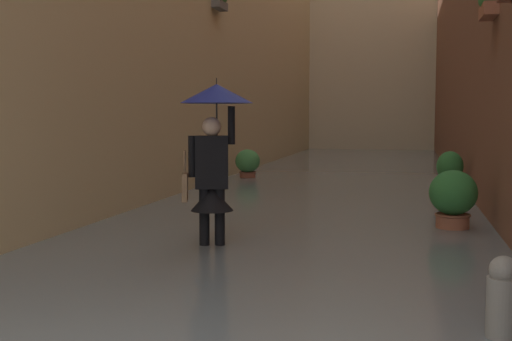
# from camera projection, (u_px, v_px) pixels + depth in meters

# --- Properties ---
(ground_plane) EXTENTS (67.26, 67.26, 0.00)m
(ground_plane) POSITION_uv_depth(u_px,v_px,m) (340.00, 184.00, 16.00)
(ground_plane) COLOR slate
(flood_water) EXTENTS (6.27, 32.91, 0.15)m
(flood_water) POSITION_uv_depth(u_px,v_px,m) (340.00, 181.00, 15.99)
(flood_water) COLOR slate
(flood_water) RESTS_ON ground_plane
(building_facade_far) EXTENTS (9.07, 1.80, 11.05)m
(building_facade_far) POSITION_uv_depth(u_px,v_px,m) (373.00, 29.00, 29.47)
(building_facade_far) COLOR beige
(building_facade_far) RESTS_ON ground_plane
(person_wading) EXTENTS (0.85, 0.85, 2.10)m
(person_wading) POSITION_uv_depth(u_px,v_px,m) (214.00, 141.00, 7.60)
(person_wading) COLOR #4C4233
(person_wading) RESTS_ON ground_plane
(potted_plant_near_left) EXTENTS (0.64, 0.64, 0.93)m
(potted_plant_near_left) POSITION_uv_depth(u_px,v_px,m) (453.00, 200.00, 8.84)
(potted_plant_near_left) COLOR #9E563D
(potted_plant_near_left) RESTS_ON ground_plane
(potted_plant_far_left) EXTENTS (0.50, 0.50, 0.98)m
(potted_plant_far_left) POSITION_uv_depth(u_px,v_px,m) (450.00, 175.00, 12.58)
(potted_plant_far_left) COLOR #9E563D
(potted_plant_far_left) RESTS_ON ground_plane
(potted_plant_mid_right) EXTENTS (0.60, 0.60, 0.84)m
(potted_plant_mid_right) POSITION_uv_depth(u_px,v_px,m) (248.00, 164.00, 16.03)
(potted_plant_mid_right) COLOR brown
(potted_plant_mid_right) RESTS_ON ground_plane
(mooring_bollard) EXTENTS (0.22, 0.22, 0.72)m
(mooring_bollard) POSITION_uv_depth(u_px,v_px,m) (503.00, 308.00, 4.48)
(mooring_bollard) COLOR gray
(mooring_bollard) RESTS_ON ground_plane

